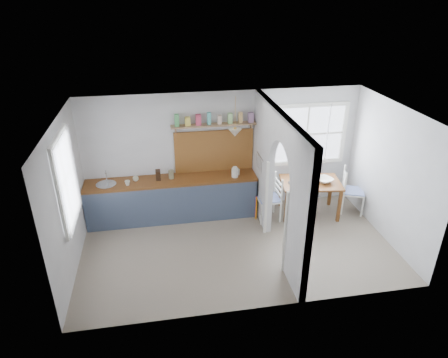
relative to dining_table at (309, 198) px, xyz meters
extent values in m
cube|color=gray|center=(-1.75, -0.97, -0.38)|extent=(5.80, 3.20, 0.01)
cube|color=silver|center=(-1.75, -0.97, 2.22)|extent=(5.80, 3.20, 0.01)
cube|color=silver|center=(-1.75, 0.63, 0.92)|extent=(5.80, 0.01, 2.60)
cube|color=silver|center=(-1.75, -2.57, 0.92)|extent=(5.80, 0.01, 2.60)
cube|color=silver|center=(-4.65, -0.97, 0.92)|extent=(0.01, 3.20, 2.60)
cube|color=silver|center=(1.15, -0.97, 0.92)|extent=(0.01, 3.20, 2.60)
cube|color=silver|center=(-1.05, -2.17, 0.92)|extent=(0.12, 0.80, 2.60)
cube|color=silver|center=(-1.05, 0.03, 0.92)|extent=(0.12, 1.20, 2.60)
cube|color=silver|center=(-1.05, -1.17, 1.69)|extent=(0.12, 1.20, 1.05)
cube|color=brown|center=(-2.88, 0.33, 0.49)|extent=(3.50, 0.60, 0.05)
cube|color=#404D64|center=(-2.88, 0.05, 0.04)|extent=(3.50, 0.03, 0.85)
cube|color=black|center=(-2.88, 0.38, 0.04)|extent=(3.46, 0.45, 0.85)
cylinder|color=silver|center=(-4.18, 0.33, 0.51)|extent=(0.40, 0.40, 0.02)
cube|color=brown|center=(-1.96, 0.61, 0.97)|extent=(1.65, 0.03, 0.90)
cube|color=#947956|center=(-1.96, 0.52, 1.57)|extent=(1.75, 0.20, 0.03)
cube|color=#3A8F47|center=(-2.70, 0.52, 1.67)|extent=(0.09, 0.09, 0.18)
cube|color=gold|center=(-2.49, 0.52, 1.67)|extent=(0.09, 0.09, 0.18)
cube|color=#A02642|center=(-2.28, 0.52, 1.67)|extent=(0.09, 0.09, 0.18)
cube|color=teal|center=(-2.06, 0.52, 1.67)|extent=(0.09, 0.09, 0.18)
cube|color=#BFA690|center=(-1.85, 0.52, 1.67)|extent=(0.09, 0.09, 0.18)
cube|color=#80BA6A|center=(-1.64, 0.52, 1.67)|extent=(0.09, 0.09, 0.18)
cube|color=#B88C48|center=(-1.43, 0.52, 1.67)|extent=(0.09, 0.09, 0.18)
cube|color=slate|center=(-1.21, 0.52, 1.67)|extent=(0.09, 0.09, 0.18)
cone|color=beige|center=(-1.60, 0.18, 1.50)|extent=(0.26, 0.26, 0.16)
cylinder|color=silver|center=(-1.14, -0.07, 1.07)|extent=(0.02, 0.50, 0.02)
imported|color=silver|center=(-3.76, 0.22, 0.57)|extent=(0.13, 0.13, 0.10)
imported|color=beige|center=(-3.60, 0.38, 0.56)|extent=(0.15, 0.15, 0.09)
cube|color=black|center=(-3.15, 0.36, 0.62)|extent=(0.10, 0.14, 0.21)
cylinder|color=#716C4C|center=(-2.88, 0.38, 0.61)|extent=(0.13, 0.13, 0.18)
cube|color=#C02279|center=(-1.17, -0.01, -0.11)|extent=(0.02, 0.03, 0.50)
cube|color=orange|center=(-1.17, -0.04, -0.13)|extent=(0.02, 0.03, 0.55)
imported|color=white|center=(0.27, -0.05, 0.42)|extent=(0.45, 0.45, 0.08)
imported|color=#599B5E|center=(-0.21, -0.11, 0.42)|extent=(0.11, 0.11, 0.08)
cylinder|color=black|center=(-0.42, 0.01, 0.39)|extent=(0.20, 0.20, 0.01)
imported|color=#55365D|center=(0.03, 0.21, 0.49)|extent=(0.24, 0.24, 0.21)
camera|label=1|loc=(-3.07, -7.05, 4.12)|focal=32.00mm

